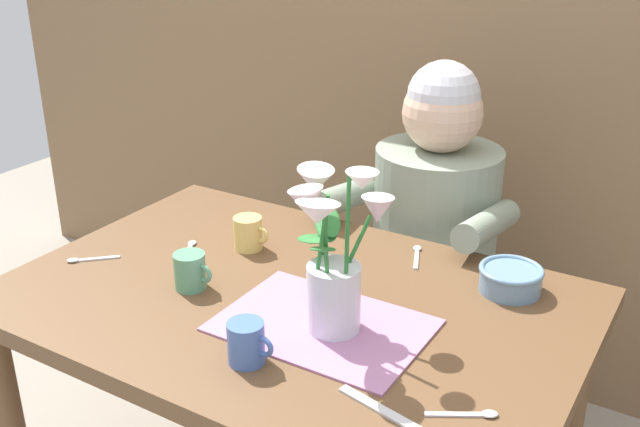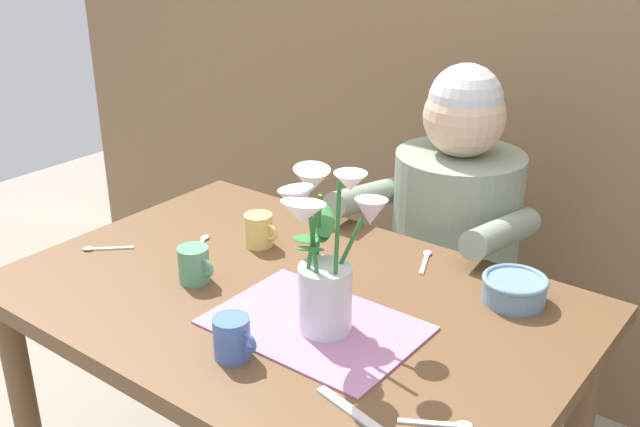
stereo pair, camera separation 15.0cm
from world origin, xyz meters
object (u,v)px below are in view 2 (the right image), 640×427
dinner_knife (359,416)px  coffee_cup (194,265)px  seated_person (451,270)px  tea_cup (259,230)px  ceramic_mug (232,338)px  flower_vase (324,257)px  ceramic_bowl (514,288)px

dinner_knife → coffee_cup: (-0.54, 0.16, 0.04)m
seated_person → tea_cup: bearing=-120.4°
dinner_knife → seated_person: bearing=119.9°
dinner_knife → ceramic_mug: 0.28m
coffee_cup → flower_vase: bearing=2.4°
seated_person → dinner_knife: bearing=-72.3°
ceramic_bowl → coffee_cup: bearing=-149.9°
flower_vase → coffee_cup: size_ratio=3.63×
seated_person → flower_vase: bearing=-84.1°
seated_person → coffee_cup: bearing=-111.3°
dinner_knife → ceramic_mug: size_ratio=2.04×
seated_person → ceramic_bowl: size_ratio=8.35×
seated_person → ceramic_mug: 0.88m
seated_person → flower_vase: (0.07, -0.68, 0.33)m
ceramic_bowl → ceramic_mug: 0.59m
flower_vase → tea_cup: bearing=149.6°
flower_vase → ceramic_bowl: bearing=52.9°
ceramic_mug → flower_vase: bearing=66.5°
tea_cup → dinner_knife: bearing=-34.5°
seated_person → coffee_cup: (-0.27, -0.70, 0.22)m
seated_person → ceramic_mug: (-0.00, -0.86, 0.22)m
ceramic_mug → coffee_cup: 0.31m
flower_vase → coffee_cup: (-0.34, -0.01, -0.12)m
seated_person → coffee_cup: size_ratio=12.20×
ceramic_bowl → dinner_knife: bearing=-94.9°
dinner_knife → flower_vase: bearing=151.4°
tea_cup → coffee_cup: size_ratio=1.00×
ceramic_bowl → ceramic_mug: bearing=-122.8°
seated_person → ceramic_mug: size_ratio=12.20×
ceramic_mug → tea_cup: same height
dinner_knife → coffee_cup: bearing=175.6°
ceramic_mug → ceramic_bowl: bearing=57.2°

